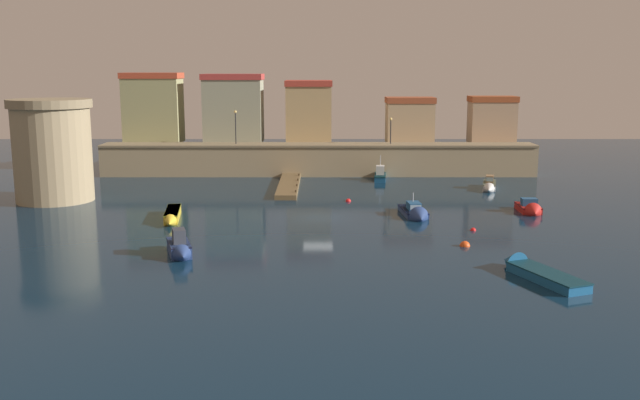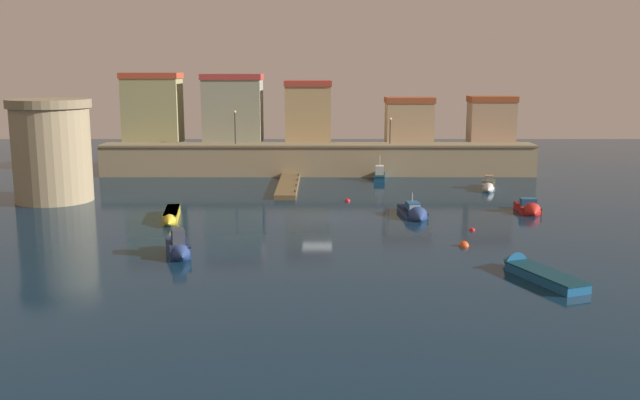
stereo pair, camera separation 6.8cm
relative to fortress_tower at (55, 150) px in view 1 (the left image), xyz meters
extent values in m
plane|color=#0C2338|center=(25.02, -7.81, -4.87)|extent=(135.26, 135.26, 0.00)
cube|color=#9E8966|center=(25.02, 16.61, -3.14)|extent=(50.74, 3.75, 3.46)
cube|color=#817053|center=(25.02, 16.61, -1.29)|extent=(50.74, 4.05, 0.24)
cube|color=tan|center=(4.80, 20.69, 2.47)|extent=(6.74, 4.41, 7.75)
cube|color=#B4442B|center=(4.80, 20.69, 6.69)|extent=(7.01, 4.58, 0.70)
cube|color=gray|center=(14.58, 21.02, 2.39)|extent=(7.02, 5.08, 7.60)
cube|color=#B03935|center=(14.58, 21.02, 6.54)|extent=(7.30, 5.28, 0.70)
cube|color=tan|center=(23.81, 21.48, 2.00)|extent=(5.48, 5.99, 6.81)
cube|color=#AE3A2D|center=(23.81, 21.48, 5.75)|extent=(5.70, 6.23, 0.70)
cube|color=tan|center=(36.14, 20.35, 1.00)|extent=(5.64, 3.74, 4.82)
cube|color=#9D482A|center=(36.14, 20.35, 3.76)|extent=(5.87, 3.89, 0.70)
cube|color=tan|center=(46.13, 20.12, 1.07)|extent=(5.42, 3.27, 4.95)
cube|color=#9A4623|center=(46.13, 20.12, 3.90)|extent=(5.64, 3.40, 0.70)
cylinder|color=#9E8966|center=(0.00, 0.00, -0.46)|extent=(7.13, 7.13, 8.82)
cylinder|color=#867556|center=(0.00, 0.00, 4.35)|extent=(7.70, 7.70, 0.80)
cube|color=brown|center=(21.88, 7.45, -4.63)|extent=(2.10, 14.58, 0.48)
cylinder|color=#473823|center=(22.83, 12.91, -4.52)|extent=(0.20, 0.20, 0.70)
cylinder|color=#473823|center=(22.83, 9.27, -4.52)|extent=(0.20, 0.20, 0.70)
cylinder|color=#473823|center=(22.83, 5.62, -4.52)|extent=(0.20, 0.20, 0.70)
cylinder|color=#473823|center=(22.83, 1.98, -4.52)|extent=(0.20, 0.20, 0.70)
cylinder|color=black|center=(15.31, 16.61, 0.63)|extent=(0.12, 0.12, 3.59)
sphere|color=#F9D172|center=(15.31, 16.61, 2.57)|extent=(0.32, 0.32, 0.32)
cylinder|color=black|center=(33.47, 16.61, 0.21)|extent=(0.12, 0.12, 2.75)
sphere|color=#F9D172|center=(33.47, 16.61, 1.73)|extent=(0.32, 0.32, 0.32)
cube|color=navy|center=(33.23, -6.35, -4.63)|extent=(2.17, 4.56, 0.48)
cone|color=navy|center=(33.45, -9.13, -4.63)|extent=(1.83, 1.37, 1.73)
cube|color=#10163C|center=(33.23, -6.35, -4.43)|extent=(2.22, 4.65, 0.08)
cube|color=navy|center=(33.25, -6.64, -4.07)|extent=(1.18, 1.69, 0.64)
cube|color=#99B7C6|center=(33.32, -7.44, -4.04)|extent=(0.95, 0.14, 0.38)
cylinder|color=#B2B2B7|center=(33.22, -6.30, -3.69)|extent=(0.08, 0.08, 1.40)
cube|color=#195689|center=(38.63, -26.01, -4.57)|extent=(3.65, 5.92, 0.60)
cone|color=#195689|center=(37.35, -22.75, -4.57)|extent=(2.00, 1.89, 1.60)
cube|color=#0D313F|center=(38.63, -26.01, -4.31)|extent=(3.73, 6.04, 0.08)
cube|color=gold|center=(12.82, -8.19, -4.48)|extent=(1.80, 5.36, 0.78)
cone|color=gold|center=(13.26, -11.44, -4.48)|extent=(1.23, 1.53, 1.05)
cube|color=#606E17|center=(12.82, -8.19, -4.13)|extent=(1.83, 5.46, 0.08)
cube|color=navy|center=(15.61, -19.69, -4.45)|extent=(2.29, 3.62, 0.85)
cone|color=navy|center=(16.23, -21.70, -4.45)|extent=(1.51, 1.28, 1.29)
cube|color=black|center=(15.61, -19.69, -4.06)|extent=(2.34, 3.69, 0.08)
cube|color=#333842|center=(15.69, -19.95, -3.54)|extent=(1.15, 1.40, 0.96)
cube|color=silver|center=(43.00, 7.01, -4.54)|extent=(2.28, 4.41, 0.66)
cone|color=silver|center=(42.34, 4.44, -4.54)|extent=(1.46, 1.45, 1.20)
cube|color=#596551|center=(43.00, 7.01, -4.25)|extent=(2.32, 4.50, 0.08)
cube|color=olive|center=(43.01, 7.07, -3.85)|extent=(1.08, 1.42, 0.71)
cube|color=#99B7C6|center=(42.86, 6.46, -3.82)|extent=(0.70, 0.23, 0.43)
cube|color=#195689|center=(31.98, 12.72, -4.54)|extent=(1.60, 4.34, 0.65)
cone|color=#195689|center=(32.24, 15.38, -4.54)|extent=(1.25, 1.29, 1.15)
cube|color=#0B323B|center=(31.98, 12.72, -4.26)|extent=(1.63, 4.43, 0.08)
cube|color=silver|center=(31.98, 12.68, -3.72)|extent=(1.03, 1.30, 0.99)
cylinder|color=#B2B2B7|center=(31.96, 12.52, -3.12)|extent=(0.08, 0.08, 2.19)
cube|color=red|center=(43.56, -5.10, -4.58)|extent=(1.79, 3.33, 0.57)
cone|color=red|center=(43.48, -7.14, -4.58)|extent=(1.62, 0.97, 1.59)
cube|color=#4F0B0E|center=(43.56, -5.10, -4.34)|extent=(1.83, 3.39, 0.08)
cube|color=navy|center=(43.55, -5.31, -3.98)|extent=(1.36, 0.95, 0.64)
sphere|color=red|center=(37.11, -12.60, -4.87)|extent=(0.46, 0.46, 0.46)
sphere|color=red|center=(27.87, -0.30, -4.87)|extent=(0.52, 0.52, 0.52)
sphere|color=#EA4C19|center=(35.48, -17.51, -4.87)|extent=(0.74, 0.74, 0.74)
camera|label=1|loc=(25.19, -66.27, 7.56)|focal=39.73mm
camera|label=2|loc=(25.25, -66.27, 7.56)|focal=39.73mm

